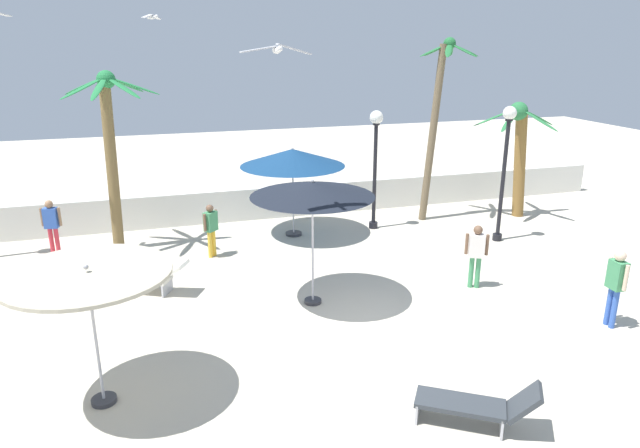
{
  "coord_description": "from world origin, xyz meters",
  "views": [
    {
      "loc": [
        -3.98,
        -10.25,
        5.85
      ],
      "look_at": [
        0.0,
        2.87,
        1.4
      ],
      "focal_mm": 32.02,
      "sensor_mm": 36.0,
      "label": 1
    }
  ],
  "objects_px": {
    "lounge_chair_1": "(477,405)",
    "patio_umbrella_2": "(312,190)",
    "seagull_1": "(277,50)",
    "guest_2": "(616,281)",
    "lounge_chair_0": "(150,277)",
    "seagull_0": "(152,17)",
    "guest_1": "(52,222)",
    "palm_tree_0": "(110,140)",
    "lamp_post_0": "(505,157)",
    "guest_3": "(476,251)",
    "patio_umbrella_1": "(293,158)",
    "palm_tree_3": "(437,111)",
    "patio_umbrella_0": "(88,279)",
    "lamp_post_2": "(375,151)",
    "palm_tree_2": "(519,146)",
    "guest_0": "(211,226)"
  },
  "relations": [
    {
      "from": "palm_tree_3",
      "to": "lounge_chair_1",
      "type": "bearing_deg",
      "value": -113.71
    },
    {
      "from": "patio_umbrella_1",
      "to": "seagull_0",
      "type": "xyz_separation_m",
      "value": [
        -3.67,
        2.68,
        4.04
      ]
    },
    {
      "from": "seagull_1",
      "to": "guest_2",
      "type": "bearing_deg",
      "value": -14.29
    },
    {
      "from": "guest_3",
      "to": "seagull_0",
      "type": "height_order",
      "value": "seagull_0"
    },
    {
      "from": "palm_tree_3",
      "to": "guest_0",
      "type": "height_order",
      "value": "palm_tree_3"
    },
    {
      "from": "lounge_chair_0",
      "to": "guest_3",
      "type": "xyz_separation_m",
      "value": [
        7.64,
        -2.0,
        0.57
      ]
    },
    {
      "from": "patio_umbrella_2",
      "to": "lounge_chair_1",
      "type": "distance_m",
      "value": 5.67
    },
    {
      "from": "patio_umbrella_2",
      "to": "seagull_0",
      "type": "bearing_deg",
      "value": 111.12
    },
    {
      "from": "palm_tree_2",
      "to": "palm_tree_3",
      "type": "height_order",
      "value": "palm_tree_3"
    },
    {
      "from": "palm_tree_3",
      "to": "guest_0",
      "type": "distance_m",
      "value": 8.18
    },
    {
      "from": "patio_umbrella_1",
      "to": "palm_tree_0",
      "type": "distance_m",
      "value": 5.18
    },
    {
      "from": "lamp_post_2",
      "to": "guest_0",
      "type": "height_order",
      "value": "lamp_post_2"
    },
    {
      "from": "palm_tree_0",
      "to": "lamp_post_0",
      "type": "xyz_separation_m",
      "value": [
        10.95,
        -2.51,
        -0.62
      ]
    },
    {
      "from": "lounge_chair_0",
      "to": "guest_2",
      "type": "relative_size",
      "value": 1.11
    },
    {
      "from": "guest_1",
      "to": "palm_tree_0",
      "type": "bearing_deg",
      "value": -1.47
    },
    {
      "from": "guest_2",
      "to": "guest_3",
      "type": "height_order",
      "value": "guest_2"
    },
    {
      "from": "palm_tree_0",
      "to": "palm_tree_3",
      "type": "distance_m",
      "value": 10.05
    },
    {
      "from": "palm_tree_3",
      "to": "lamp_post_0",
      "type": "xyz_separation_m",
      "value": [
        0.91,
        -2.6,
        -1.05
      ]
    },
    {
      "from": "patio_umbrella_0",
      "to": "patio_umbrella_1",
      "type": "distance_m",
      "value": 9.13
    },
    {
      "from": "lamp_post_2",
      "to": "patio_umbrella_0",
      "type": "bearing_deg",
      "value": -136.77
    },
    {
      "from": "palm_tree_2",
      "to": "palm_tree_0",
      "type": "bearing_deg",
      "value": 177.82
    },
    {
      "from": "patio_umbrella_0",
      "to": "guest_1",
      "type": "relative_size",
      "value": 1.63
    },
    {
      "from": "lamp_post_0",
      "to": "guest_3",
      "type": "bearing_deg",
      "value": -131.82
    },
    {
      "from": "palm_tree_0",
      "to": "seagull_1",
      "type": "distance_m",
      "value": 7.52
    },
    {
      "from": "patio_umbrella_0",
      "to": "patio_umbrella_1",
      "type": "bearing_deg",
      "value": 55.09
    },
    {
      "from": "lamp_post_0",
      "to": "guest_1",
      "type": "relative_size",
      "value": 2.51
    },
    {
      "from": "guest_2",
      "to": "seagull_1",
      "type": "relative_size",
      "value": 1.29
    },
    {
      "from": "palm_tree_0",
      "to": "guest_3",
      "type": "relative_size",
      "value": 3.16
    },
    {
      "from": "guest_1",
      "to": "seagull_0",
      "type": "bearing_deg",
      "value": 36.59
    },
    {
      "from": "guest_1",
      "to": "seagull_1",
      "type": "relative_size",
      "value": 1.2
    },
    {
      "from": "lounge_chair_0",
      "to": "lounge_chair_1",
      "type": "distance_m",
      "value": 8.26
    },
    {
      "from": "patio_umbrella_0",
      "to": "guest_2",
      "type": "height_order",
      "value": "patio_umbrella_0"
    },
    {
      "from": "patio_umbrella_0",
      "to": "lamp_post_2",
      "type": "height_order",
      "value": "lamp_post_2"
    },
    {
      "from": "lounge_chair_1",
      "to": "patio_umbrella_2",
      "type": "bearing_deg",
      "value": 103.81
    },
    {
      "from": "lamp_post_0",
      "to": "guest_0",
      "type": "bearing_deg",
      "value": 172.33
    },
    {
      "from": "guest_1",
      "to": "guest_2",
      "type": "relative_size",
      "value": 0.93
    },
    {
      "from": "lamp_post_0",
      "to": "seagull_0",
      "type": "bearing_deg",
      "value": 152.43
    },
    {
      "from": "palm_tree_3",
      "to": "guest_2",
      "type": "relative_size",
      "value": 3.43
    },
    {
      "from": "patio_umbrella_1",
      "to": "guest_0",
      "type": "relative_size",
      "value": 2.1
    },
    {
      "from": "patio_umbrella_2",
      "to": "lounge_chair_0",
      "type": "height_order",
      "value": "patio_umbrella_2"
    },
    {
      "from": "lounge_chair_0",
      "to": "seagull_0",
      "type": "relative_size",
      "value": 1.61
    },
    {
      "from": "patio_umbrella_1",
      "to": "patio_umbrella_2",
      "type": "xyz_separation_m",
      "value": [
        -0.77,
        -4.83,
        0.26
      ]
    },
    {
      "from": "guest_1",
      "to": "seagull_1",
      "type": "height_order",
      "value": "seagull_1"
    },
    {
      "from": "lounge_chair_1",
      "to": "seagull_1",
      "type": "xyz_separation_m",
      "value": [
        -2.23,
        3.81,
        5.29
      ]
    },
    {
      "from": "patio_umbrella_0",
      "to": "seagull_0",
      "type": "distance_m",
      "value": 11.12
    },
    {
      "from": "palm_tree_0",
      "to": "palm_tree_3",
      "type": "bearing_deg",
      "value": 0.5
    },
    {
      "from": "patio_umbrella_2",
      "to": "lounge_chair_1",
      "type": "relative_size",
      "value": 1.57
    },
    {
      "from": "guest_0",
      "to": "palm_tree_2",
      "type": "bearing_deg",
      "value": 4.82
    },
    {
      "from": "patio_umbrella_0",
      "to": "guest_3",
      "type": "distance_m",
      "value": 8.91
    },
    {
      "from": "guest_2",
      "to": "seagull_1",
      "type": "distance_m",
      "value": 8.36
    }
  ]
}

